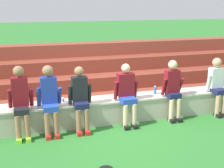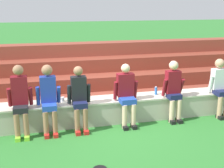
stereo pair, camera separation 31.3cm
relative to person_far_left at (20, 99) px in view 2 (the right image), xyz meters
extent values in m
plane|color=#2D752D|center=(1.94, 0.01, -0.80)|extent=(80.00, 80.00, 0.00)
cube|color=#B7AF9E|center=(1.94, 0.30, -0.53)|extent=(7.83, 0.58, 0.55)
cube|color=beige|center=(1.94, 0.30, -0.27)|extent=(7.87, 0.62, 0.04)
cube|color=brown|center=(1.94, 1.17, -0.61)|extent=(11.28, 0.59, 0.38)
cube|color=brown|center=(1.94, 1.76, -0.42)|extent=(11.28, 0.59, 0.76)
cube|color=brown|center=(1.94, 2.35, -0.23)|extent=(11.28, 0.59, 1.14)
cube|color=brown|center=(1.94, 2.94, -0.04)|extent=(11.28, 0.59, 1.53)
cylinder|color=#996B4C|center=(-0.09, -0.22, -0.53)|extent=(0.11, 0.11, 0.55)
cylinder|color=#996B4C|center=(0.09, -0.22, -0.53)|extent=(0.11, 0.11, 0.55)
cube|color=#8CD833|center=(-0.09, -0.26, -0.76)|extent=(0.10, 0.22, 0.08)
cube|color=#8CD833|center=(0.09, -0.26, -0.76)|extent=(0.10, 0.22, 0.08)
cube|color=black|center=(0.00, -0.08, -0.20)|extent=(0.29, 0.34, 0.12)
cube|color=maroon|center=(0.00, 0.09, 0.16)|extent=(0.33, 0.20, 0.59)
sphere|color=#996B4C|center=(0.00, 0.09, 0.58)|extent=(0.22, 0.22, 0.22)
cylinder|color=maroon|center=(-0.21, 0.07, 0.02)|extent=(0.08, 0.20, 0.42)
cylinder|color=maroon|center=(0.21, 0.07, 0.02)|extent=(0.08, 0.20, 0.42)
cylinder|color=#996B4C|center=(0.48, -0.22, -0.53)|extent=(0.11, 0.11, 0.55)
cylinder|color=#996B4C|center=(0.67, -0.22, -0.53)|extent=(0.11, 0.11, 0.55)
cube|color=red|center=(0.48, -0.26, -0.76)|extent=(0.10, 0.22, 0.08)
cube|color=red|center=(0.67, -0.26, -0.76)|extent=(0.10, 0.22, 0.08)
cube|color=#2347B2|center=(0.58, -0.08, -0.20)|extent=(0.30, 0.34, 0.12)
cube|color=#23389E|center=(0.58, 0.08, 0.14)|extent=(0.33, 0.20, 0.56)
sphere|color=#996B4C|center=(0.58, 0.08, 0.55)|extent=(0.23, 0.23, 0.23)
cylinder|color=#23389E|center=(0.36, 0.06, 0.01)|extent=(0.08, 0.16, 0.43)
cylinder|color=#23389E|center=(0.79, 0.06, 0.01)|extent=(0.08, 0.25, 0.42)
cylinder|color=#996B4C|center=(1.13, -0.23, -0.53)|extent=(0.11, 0.11, 0.55)
cylinder|color=#996B4C|center=(1.31, -0.23, -0.53)|extent=(0.11, 0.11, 0.55)
cube|color=red|center=(1.13, -0.27, -0.76)|extent=(0.10, 0.22, 0.08)
cube|color=red|center=(1.31, -0.27, -0.76)|extent=(0.10, 0.22, 0.08)
cube|color=#191E47|center=(1.22, -0.08, -0.20)|extent=(0.29, 0.35, 0.12)
cube|color=black|center=(1.22, 0.04, 0.12)|extent=(0.32, 0.20, 0.53)
sphere|color=#996B4C|center=(1.22, 0.04, 0.51)|extent=(0.20, 0.20, 0.20)
cylinder|color=black|center=(1.01, 0.02, 0.00)|extent=(0.08, 0.14, 0.43)
cylinder|color=black|center=(1.43, 0.02, 0.00)|extent=(0.08, 0.15, 0.43)
cylinder|color=beige|center=(2.18, -0.22, -0.53)|extent=(0.11, 0.11, 0.55)
cylinder|color=beige|center=(2.39, -0.22, -0.53)|extent=(0.11, 0.11, 0.55)
cube|color=black|center=(2.18, -0.26, -0.76)|extent=(0.10, 0.22, 0.08)
cube|color=black|center=(2.39, -0.26, -0.76)|extent=(0.10, 0.22, 0.08)
cube|color=#2347B2|center=(2.29, -0.08, -0.20)|extent=(0.34, 0.34, 0.12)
cube|color=maroon|center=(2.29, 0.09, 0.12)|extent=(0.37, 0.20, 0.52)
sphere|color=beige|center=(2.29, 0.09, 0.50)|extent=(0.20, 0.20, 0.20)
cylinder|color=maroon|center=(2.05, 0.07, 0.00)|extent=(0.08, 0.15, 0.43)
cylinder|color=maroon|center=(2.52, 0.07, 0.00)|extent=(0.08, 0.18, 0.43)
cylinder|color=beige|center=(3.34, -0.16, -0.53)|extent=(0.11, 0.11, 0.55)
cylinder|color=beige|center=(3.52, -0.16, -0.53)|extent=(0.11, 0.11, 0.55)
cube|color=black|center=(3.34, -0.20, -0.76)|extent=(0.10, 0.22, 0.08)
cube|color=black|center=(3.52, -0.20, -0.76)|extent=(0.10, 0.22, 0.08)
cube|color=#191E47|center=(3.43, -0.05, -0.20)|extent=(0.29, 0.28, 0.12)
cube|color=maroon|center=(3.43, 0.05, 0.12)|extent=(0.33, 0.20, 0.53)
sphere|color=beige|center=(3.43, 0.05, 0.52)|extent=(0.22, 0.22, 0.22)
cylinder|color=maroon|center=(3.22, 0.03, 0.00)|extent=(0.08, 0.19, 0.43)
cylinder|color=maroon|center=(3.64, 0.03, 0.00)|extent=(0.08, 0.24, 0.42)
cylinder|color=tan|center=(4.57, -0.20, -0.53)|extent=(0.11, 0.11, 0.55)
cube|color=black|center=(4.57, -0.24, -0.76)|extent=(0.10, 0.22, 0.08)
cube|color=#191E47|center=(4.66, -0.07, -0.20)|extent=(0.29, 0.32, 0.12)
cube|color=white|center=(4.66, 0.09, 0.11)|extent=(0.32, 0.20, 0.50)
sphere|color=tan|center=(4.66, 0.09, 0.49)|extent=(0.23, 0.23, 0.23)
cylinder|color=white|center=(4.45, 0.07, 0.00)|extent=(0.08, 0.16, 0.43)
cylinder|color=blue|center=(3.13, 0.32, -0.16)|extent=(0.06, 0.06, 0.18)
cylinder|color=white|center=(3.13, 0.32, -0.05)|extent=(0.04, 0.04, 0.02)
cylinder|color=white|center=(0.89, 0.35, -0.20)|extent=(0.09, 0.09, 0.10)
camera|label=1|loc=(0.09, -6.07, 1.90)|focal=48.11mm
camera|label=2|loc=(0.39, -6.16, 1.90)|focal=48.11mm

